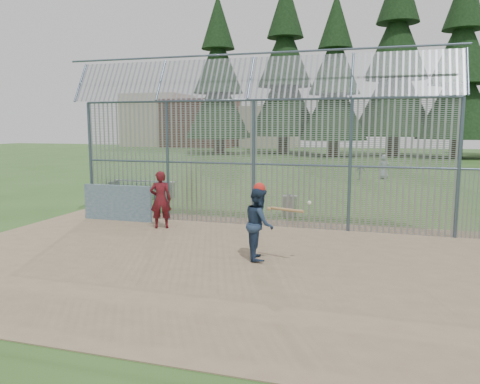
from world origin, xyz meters
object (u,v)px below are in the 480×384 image
(dugout_wall, at_px, (118,203))
(bleacher, at_px, (142,188))
(onlooker, at_px, (161,200))
(batter, at_px, (259,224))
(trash_can, at_px, (289,206))

(dugout_wall, bearing_deg, bleacher, 109.89)
(onlooker, xyz_separation_m, bleacher, (-3.73, 5.60, -0.51))
(onlooker, bearing_deg, bleacher, -80.18)
(bleacher, bearing_deg, dugout_wall, -70.11)
(onlooker, bearing_deg, dugout_wall, -43.36)
(batter, bearing_deg, trash_can, -15.21)
(dugout_wall, bearing_deg, onlooker, -19.53)
(trash_can, bearing_deg, bleacher, 161.16)
(dugout_wall, xyz_separation_m, trash_can, (5.43, 2.45, -0.24))
(batter, height_order, onlooker, onlooker)
(batter, height_order, trash_can, batter)
(dugout_wall, xyz_separation_m, bleacher, (-1.78, 4.91, -0.21))
(trash_can, bearing_deg, onlooker, -137.87)
(dugout_wall, bearing_deg, trash_can, 24.30)
(onlooker, bearing_deg, batter, 123.55)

